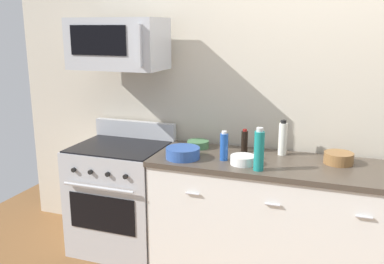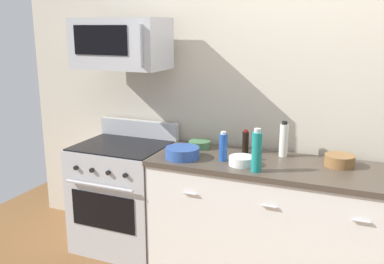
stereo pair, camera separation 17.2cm
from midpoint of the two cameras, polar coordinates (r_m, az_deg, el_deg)
name	(u,v)px [view 1 (the left image)]	position (r m, az deg, el deg)	size (l,w,h in m)	color
back_wall	(329,98)	(3.41, 16.55, 4.44)	(5.57, 0.10, 2.70)	beige
counter_unit	(317,226)	(3.29, 15.00, -12.17)	(2.48, 0.66, 0.92)	white
range_oven	(122,196)	(3.73, -10.74, -8.50)	(0.76, 0.69, 1.07)	#B7BABF
microwave	(118,44)	(3.50, -11.33, 11.57)	(0.74, 0.44, 0.40)	#B7BABF
bottle_soda_blue	(224,146)	(3.12, 2.76, -1.96)	(0.06, 0.06, 0.22)	#1E4CA5
bottle_vinegar_white	(283,138)	(3.30, 10.65, -0.86)	(0.06, 0.06, 0.27)	silver
bottle_soy_sauce_dark	(245,141)	(3.35, 5.62, -1.23)	(0.05, 0.05, 0.18)	black
bottle_sparkling_teal	(259,150)	(2.91, 7.34, -2.46)	(0.07, 0.07, 0.30)	#197F7A
bowl_blue_mixing	(183,152)	(3.18, -2.79, -2.78)	(0.26, 0.26, 0.08)	#2D519E
bowl_green_glaze	(198,144)	(3.46, -0.61, -1.63)	(0.18, 0.18, 0.06)	#477A4C
bowl_white_ceramic	(243,160)	(3.06, 5.26, -3.74)	(0.18, 0.18, 0.06)	white
bowl_wooden_salad	(339,158)	(3.21, 17.67, -3.33)	(0.21, 0.21, 0.08)	brown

